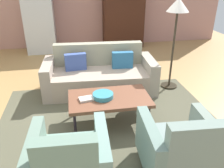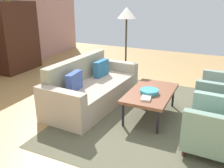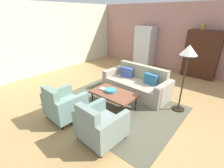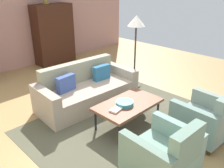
# 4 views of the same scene
# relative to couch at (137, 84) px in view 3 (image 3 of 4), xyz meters

# --- Properties ---
(ground_plane) EXTENTS (10.13, 10.13, 0.00)m
(ground_plane) POSITION_rel_couch_xyz_m (0.13, -0.64, -0.29)
(ground_plane) COLOR #AB844F
(wall_back) EXTENTS (8.44, 0.12, 2.80)m
(wall_back) POSITION_rel_couch_xyz_m (0.13, 3.19, 1.11)
(wall_back) COLOR tan
(wall_back) RESTS_ON ground
(wall_left) EXTENTS (0.12, 7.66, 2.80)m
(wall_left) POSITION_rel_couch_xyz_m (-4.09, -0.64, 1.11)
(wall_left) COLOR beige
(wall_left) RESTS_ON ground
(area_rug) EXTENTS (3.40, 2.60, 0.01)m
(area_rug) POSITION_rel_couch_xyz_m (-0.00, -1.14, -0.28)
(area_rug) COLOR #52503D
(area_rug) RESTS_ON ground
(couch) EXTENTS (2.15, 1.02, 0.86)m
(couch) POSITION_rel_couch_xyz_m (0.00, 0.00, 0.00)
(couch) COLOR tan
(couch) RESTS_ON ground
(coffee_table) EXTENTS (1.20, 0.70, 0.44)m
(coffee_table) POSITION_rel_couch_xyz_m (-0.00, -1.19, 0.12)
(coffee_table) COLOR black
(coffee_table) RESTS_ON ground
(armchair_left) EXTENTS (0.84, 0.84, 0.88)m
(armchair_left) POSITION_rel_couch_xyz_m (-0.61, -2.35, 0.06)
(armchair_left) COLOR #341C18
(armchair_left) RESTS_ON ground
(armchair_right) EXTENTS (0.85, 0.85, 0.88)m
(armchair_right) POSITION_rel_couch_xyz_m (0.59, -2.35, 0.06)
(armchair_right) COLOR #2A2A1F
(armchair_right) RESTS_ON ground
(fruit_bowl) EXTENTS (0.31, 0.31, 0.07)m
(fruit_bowl) POSITION_rel_couch_xyz_m (-0.10, -1.19, 0.19)
(fruit_bowl) COLOR teal
(fruit_bowl) RESTS_ON coffee_table
(book_stack) EXTENTS (0.22, 0.18, 0.03)m
(book_stack) POSITION_rel_couch_xyz_m (-0.35, -1.21, 0.17)
(book_stack) COLOR beige
(book_stack) RESTS_ON coffee_table
(cabinet) EXTENTS (1.20, 0.51, 1.80)m
(cabinet) POSITION_rel_couch_xyz_m (1.10, 2.85, 0.61)
(cabinet) COLOR #371A10
(cabinet) RESTS_ON ground
(vase_tall) EXTENTS (0.15, 0.15, 0.23)m
(vase_tall) POSITION_rel_couch_xyz_m (0.95, 2.84, 1.63)
(vase_tall) COLOR olive
(vase_tall) RESTS_ON cabinet
(refrigerator) EXTENTS (0.80, 0.73, 1.85)m
(refrigerator) POSITION_rel_couch_xyz_m (-1.33, 2.74, 0.64)
(refrigerator) COLOR #B7BABF
(refrigerator) RESTS_ON ground
(floor_lamp) EXTENTS (0.40, 0.40, 1.72)m
(floor_lamp) POSITION_rel_couch_xyz_m (1.40, -0.16, 1.16)
(floor_lamp) COLOR black
(floor_lamp) RESTS_ON ground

